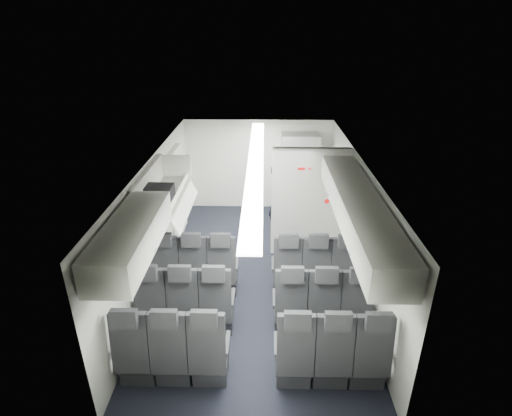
{
  "coord_description": "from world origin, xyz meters",
  "views": [
    {
      "loc": [
        0.13,
        -6.02,
        4.11
      ],
      "look_at": [
        0.0,
        0.4,
        1.15
      ],
      "focal_mm": 28.0,
      "sensor_mm": 36.0,
      "label": 1
    }
  ],
  "objects_px": {
    "galley_unit": "(299,174)",
    "boarding_door": "(178,193)",
    "seat_row_front": "(255,273)",
    "seat_row_rear": "(252,356)",
    "flight_attendant": "(279,201)",
    "carry_on_bag": "(158,194)",
    "seat_row_mid": "(253,309)"
  },
  "relations": [
    {
      "from": "seat_row_front",
      "to": "carry_on_bag",
      "type": "relative_size",
      "value": 7.58
    },
    {
      "from": "seat_row_mid",
      "to": "carry_on_bag",
      "type": "distance_m",
      "value": 2.2
    },
    {
      "from": "boarding_door",
      "to": "flight_attendant",
      "type": "distance_m",
      "value": 2.09
    },
    {
      "from": "seat_row_rear",
      "to": "boarding_door",
      "type": "height_order",
      "value": "boarding_door"
    },
    {
      "from": "seat_row_mid",
      "to": "boarding_door",
      "type": "distance_m",
      "value": 3.45
    },
    {
      "from": "seat_row_rear",
      "to": "boarding_door",
      "type": "relative_size",
      "value": 1.79
    },
    {
      "from": "seat_row_front",
      "to": "seat_row_rear",
      "type": "distance_m",
      "value": 1.8
    },
    {
      "from": "flight_attendant",
      "to": "carry_on_bag",
      "type": "bearing_deg",
      "value": 129.37
    },
    {
      "from": "galley_unit",
      "to": "carry_on_bag",
      "type": "height_order",
      "value": "carry_on_bag"
    },
    {
      "from": "seat_row_rear",
      "to": "galley_unit",
      "type": "relative_size",
      "value": 1.75
    },
    {
      "from": "seat_row_mid",
      "to": "galley_unit",
      "type": "height_order",
      "value": "galley_unit"
    },
    {
      "from": "seat_row_mid",
      "to": "flight_attendant",
      "type": "height_order",
      "value": "flight_attendant"
    },
    {
      "from": "seat_row_front",
      "to": "flight_attendant",
      "type": "distance_m",
      "value": 2.15
    },
    {
      "from": "seat_row_front",
      "to": "boarding_door",
      "type": "bearing_deg",
      "value": 128.16
    },
    {
      "from": "galley_unit",
      "to": "boarding_door",
      "type": "distance_m",
      "value": 2.84
    },
    {
      "from": "seat_row_front",
      "to": "galley_unit",
      "type": "relative_size",
      "value": 1.75
    },
    {
      "from": "flight_attendant",
      "to": "carry_on_bag",
      "type": "height_order",
      "value": "carry_on_bag"
    },
    {
      "from": "seat_row_mid",
      "to": "boarding_door",
      "type": "xyz_separation_m",
      "value": [
        -1.64,
        2.99,
        0.55
      ]
    },
    {
      "from": "galley_unit",
      "to": "flight_attendant",
      "type": "height_order",
      "value": "galley_unit"
    },
    {
      "from": "galley_unit",
      "to": "carry_on_bag",
      "type": "bearing_deg",
      "value": -126.49
    },
    {
      "from": "seat_row_mid",
      "to": "seat_row_rear",
      "type": "relative_size",
      "value": 1.0
    },
    {
      "from": "boarding_door",
      "to": "seat_row_rear",
      "type": "bearing_deg",
      "value": -67.13
    },
    {
      "from": "flight_attendant",
      "to": "seat_row_rear",
      "type": "bearing_deg",
      "value": 165.5
    },
    {
      "from": "flight_attendant",
      "to": "carry_on_bag",
      "type": "distance_m",
      "value": 2.97
    },
    {
      "from": "flight_attendant",
      "to": "carry_on_bag",
      "type": "xyz_separation_m",
      "value": [
        -1.89,
        -2.05,
        1.0
      ]
    },
    {
      "from": "seat_row_mid",
      "to": "carry_on_bag",
      "type": "relative_size",
      "value": 7.58
    },
    {
      "from": "seat_row_rear",
      "to": "carry_on_bag",
      "type": "xyz_separation_m",
      "value": [
        -1.45,
        1.81,
        1.39
      ]
    },
    {
      "from": "galley_unit",
      "to": "seat_row_mid",
      "type": "bearing_deg",
      "value": -102.88
    },
    {
      "from": "seat_row_front",
      "to": "boarding_door",
      "type": "height_order",
      "value": "boarding_door"
    },
    {
      "from": "boarding_door",
      "to": "carry_on_bag",
      "type": "height_order",
      "value": "carry_on_bag"
    },
    {
      "from": "seat_row_front",
      "to": "boarding_door",
      "type": "xyz_separation_m",
      "value": [
        -1.64,
        2.09,
        0.55
      ]
    },
    {
      "from": "seat_row_rear",
      "to": "carry_on_bag",
      "type": "bearing_deg",
      "value": 128.66
    }
  ]
}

